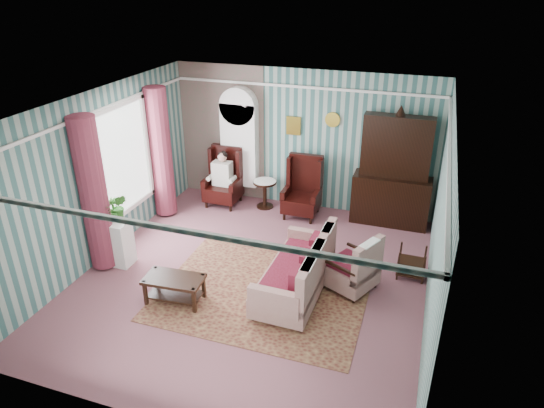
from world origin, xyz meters
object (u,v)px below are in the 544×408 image
(wingback_left, at_px, (223,178))
(seated_woman, at_px, (223,179))
(nest_table, at_px, (412,262))
(sofa, at_px, (295,266))
(wingback_right, at_px, (302,188))
(coffee_table, at_px, (175,289))
(dresser_hutch, at_px, (394,168))
(floral_armchair, at_px, (351,261))
(bookcase, at_px, (240,151))
(round_side_table, at_px, (265,194))
(plant_stand, at_px, (115,243))

(wingback_left, xyz_separation_m, seated_woman, (0.00, 0.00, -0.04))
(nest_table, height_order, sofa, sofa)
(wingback_right, bearing_deg, coffee_table, -107.30)
(dresser_hutch, xyz_separation_m, wingback_right, (-1.75, -0.27, -0.55))
(sofa, distance_m, coffee_table, 1.87)
(nest_table, bearing_deg, wingback_right, 146.25)
(floral_armchair, bearing_deg, dresser_hutch, 17.81)
(seated_woman, relative_size, coffee_table, 1.32)
(wingback_right, xyz_separation_m, seated_woman, (-1.75, 0.00, -0.04))
(bookcase, bearing_deg, dresser_hutch, -2.11)
(coffee_table, bearing_deg, bookcase, 96.61)
(bookcase, distance_m, sofa, 3.72)
(sofa, bearing_deg, seated_woman, 43.61)
(wingback_right, height_order, round_side_table, wingback_right)
(coffee_table, bearing_deg, wingback_right, 72.70)
(bookcase, relative_size, dresser_hutch, 0.95)
(wingback_left, distance_m, round_side_table, 0.97)
(wingback_right, bearing_deg, wingback_left, 180.00)
(dresser_hutch, bearing_deg, wingback_left, -175.59)
(dresser_hutch, distance_m, wingback_left, 3.55)
(nest_table, distance_m, coffee_table, 3.86)
(bookcase, relative_size, sofa, 1.16)
(nest_table, xyz_separation_m, sofa, (-1.71, -1.06, 0.22))
(coffee_table, bearing_deg, seated_woman, 101.46)
(dresser_hutch, height_order, round_side_table, dresser_hutch)
(seated_woman, relative_size, round_side_table, 1.97)
(bookcase, bearing_deg, sofa, -54.82)
(floral_armchair, bearing_deg, plant_stand, 123.57)
(round_side_table, relative_size, coffee_table, 0.67)
(wingback_left, bearing_deg, dresser_hutch, 4.41)
(bookcase, relative_size, floral_armchair, 2.28)
(nest_table, bearing_deg, floral_armchair, -144.72)
(round_side_table, xyz_separation_m, nest_table, (3.17, -1.70, -0.03))
(dresser_hutch, height_order, wingback_right, dresser_hutch)
(bookcase, distance_m, wingback_left, 0.68)
(seated_woman, distance_m, plant_stand, 2.87)
(bookcase, distance_m, plant_stand, 3.39)
(round_side_table, height_order, plant_stand, plant_stand)
(seated_woman, bearing_deg, bookcase, 57.34)
(wingback_right, height_order, plant_stand, wingback_right)
(wingback_left, relative_size, round_side_table, 2.08)
(bookcase, distance_m, coffee_table, 3.92)
(round_side_table, relative_size, plant_stand, 0.75)
(bookcase, xyz_separation_m, seated_woman, (-0.25, -0.39, -0.53))
(dresser_hutch, relative_size, sofa, 1.22)
(seated_woman, xyz_separation_m, coffee_table, (0.69, -3.40, -0.38))
(seated_woman, height_order, plant_stand, seated_woman)
(seated_woman, xyz_separation_m, sofa, (2.36, -2.61, -0.10))
(seated_woman, relative_size, sofa, 0.61)
(bookcase, bearing_deg, nest_table, -26.92)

